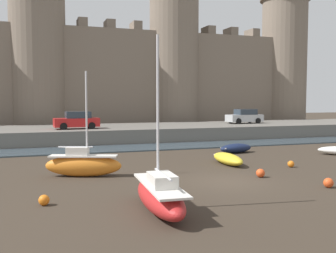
# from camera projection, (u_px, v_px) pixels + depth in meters

# --- Properties ---
(ground_plane) EXTENTS (160.00, 160.00, 0.00)m
(ground_plane) POSITION_uv_depth(u_px,v_px,m) (227.00, 182.00, 19.84)
(ground_plane) COLOR #382D23
(water_channel) EXTENTS (80.00, 4.50, 0.10)m
(water_channel) POSITION_uv_depth(u_px,v_px,m) (148.00, 147.00, 33.54)
(water_channel) COLOR #3D4C56
(water_channel) RESTS_ON ground
(quay_road) EXTENTS (63.51, 10.00, 1.38)m
(quay_road) POSITION_uv_depth(u_px,v_px,m) (129.00, 133.00, 40.34)
(quay_road) COLOR #666059
(quay_road) RESTS_ON ground
(castle) EXTENTS (58.73, 7.22, 22.40)m
(castle) POSITION_uv_depth(u_px,v_px,m) (110.00, 63.00, 49.40)
(castle) COLOR #7A6B5B
(castle) RESTS_ON ground
(rowboat_foreground_centre) EXTENTS (1.36, 3.67, 0.70)m
(rowboat_foreground_centre) POSITION_uv_depth(u_px,v_px,m) (228.00, 159.00, 25.10)
(rowboat_foreground_centre) COLOR yellow
(rowboat_foreground_centre) RESTS_ON ground
(sailboat_foreground_right) EXTENTS (4.20, 2.27, 5.65)m
(sailboat_foreground_right) POSITION_uv_depth(u_px,v_px,m) (83.00, 164.00, 21.12)
(sailboat_foreground_right) COLOR orange
(sailboat_foreground_right) RESTS_ON ground
(sailboat_near_channel_right) EXTENTS (1.62, 5.12, 6.54)m
(sailboat_near_channel_right) POSITION_uv_depth(u_px,v_px,m) (160.00, 195.00, 14.55)
(sailboat_near_channel_right) COLOR red
(sailboat_near_channel_right) RESTS_ON ground
(rowboat_foreground_left) EXTENTS (3.04, 1.69, 0.72)m
(rowboat_foreground_left) POSITION_uv_depth(u_px,v_px,m) (236.00, 148.00, 30.33)
(rowboat_foreground_left) COLOR #141E3D
(rowboat_foreground_left) RESTS_ON ground
(mooring_buoy_mid_mud) EXTENTS (0.47, 0.47, 0.47)m
(mooring_buoy_mid_mud) POSITION_uv_depth(u_px,v_px,m) (260.00, 173.00, 20.88)
(mooring_buoy_mid_mud) COLOR #E04C1E
(mooring_buoy_mid_mud) RESTS_ON ground
(mooring_buoy_near_channel) EXTENTS (0.47, 0.47, 0.47)m
(mooring_buoy_near_channel) POSITION_uv_depth(u_px,v_px,m) (328.00, 183.00, 18.46)
(mooring_buoy_near_channel) COLOR #E04C1E
(mooring_buoy_near_channel) RESTS_ON ground
(mooring_buoy_near_shore) EXTENTS (0.41, 0.41, 0.41)m
(mooring_buoy_near_shore) POSITION_uv_depth(u_px,v_px,m) (291.00, 164.00, 23.98)
(mooring_buoy_near_shore) COLOR orange
(mooring_buoy_near_shore) RESTS_ON ground
(mooring_buoy_off_centre) EXTENTS (0.43, 0.43, 0.43)m
(mooring_buoy_off_centre) POSITION_uv_depth(u_px,v_px,m) (44.00, 200.00, 15.38)
(mooring_buoy_off_centre) COLOR orange
(mooring_buoy_off_centre) RESTS_ON ground
(car_quay_west) EXTENTS (4.18, 2.03, 1.62)m
(car_quay_west) POSITION_uv_depth(u_px,v_px,m) (77.00, 120.00, 36.63)
(car_quay_west) COLOR red
(car_quay_west) RESTS_ON quay_road
(car_quay_centre_east) EXTENTS (4.18, 2.03, 1.62)m
(car_quay_centre_east) POSITION_uv_depth(u_px,v_px,m) (245.00, 117.00, 44.76)
(car_quay_centre_east) COLOR #B2B5B7
(car_quay_centre_east) RESTS_ON quay_road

